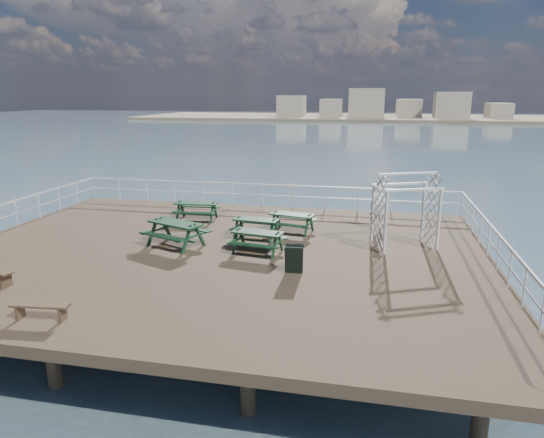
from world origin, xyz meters
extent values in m
cube|color=brown|center=(0.00, 0.00, -0.15)|extent=(18.00, 14.00, 0.30)
plane|color=#456474|center=(0.00, 40.00, -2.00)|extent=(300.00, 300.00, 0.00)
cube|color=tan|center=(15.00, 135.00, -1.60)|extent=(160.00, 40.00, 0.80)
cube|color=beige|center=(-20.00, 132.00, 1.80)|extent=(8.00, 8.00, 6.00)
cube|color=beige|center=(-8.00, 132.00, 1.30)|extent=(6.00, 8.00, 5.00)
cube|color=beige|center=(2.00, 132.00, 2.80)|extent=(10.00, 8.00, 8.00)
cube|color=beige|center=(14.00, 132.00, 1.30)|extent=(7.00, 8.00, 5.00)
cube|color=beige|center=(25.00, 132.00, 2.30)|extent=(9.00, 8.00, 7.00)
cube|color=beige|center=(38.00, 132.00, 0.80)|extent=(6.00, 8.00, 4.00)
cylinder|color=brown|center=(7.50, -5.50, -1.35)|extent=(0.36, 0.36, 2.10)
cylinder|color=brown|center=(-7.50, 5.50, -1.35)|extent=(0.36, 0.36, 2.10)
cylinder|color=brown|center=(7.50, 5.50, -1.35)|extent=(0.36, 0.36, 2.10)
cube|color=silver|center=(0.00, 6.85, 1.05)|extent=(17.70, 0.07, 0.07)
cube|color=silver|center=(0.00, 6.85, 0.55)|extent=(17.70, 0.05, 0.05)
cylinder|color=silver|center=(-8.85, 6.85, 0.55)|extent=(0.05, 0.05, 1.10)
cube|color=silver|center=(8.85, 0.00, 1.05)|extent=(0.07, 13.70, 0.07)
cube|color=silver|center=(8.85, 0.00, 0.55)|extent=(0.05, 13.70, 0.05)
cube|color=#153C1F|center=(-2.16, 3.86, 0.72)|extent=(1.79, 0.79, 0.06)
cube|color=#153C1F|center=(-2.20, 4.44, 0.44)|extent=(1.76, 0.35, 0.05)
cube|color=#153C1F|center=(-2.13, 3.27, 0.44)|extent=(1.76, 0.35, 0.05)
cube|color=#153C1F|center=(-2.89, 3.81, 0.42)|extent=(0.16, 1.41, 0.06)
cube|color=#153C1F|center=(-1.43, 3.90, 0.42)|extent=(0.16, 1.41, 0.06)
cube|color=#153C1F|center=(-2.91, 4.10, 0.37)|extent=(0.11, 0.51, 0.85)
cube|color=#153C1F|center=(-2.87, 3.52, 0.37)|extent=(0.11, 0.51, 0.85)
cube|color=#153C1F|center=(-1.45, 4.19, 0.37)|extent=(0.11, 0.51, 0.85)
cube|color=#153C1F|center=(-1.42, 3.61, 0.37)|extent=(0.11, 0.51, 0.85)
cube|color=#153C1F|center=(-2.16, 3.86, 0.24)|extent=(1.56, 0.17, 0.06)
cube|color=#153C1F|center=(0.91, 1.85, 0.68)|extent=(1.71, 0.82, 0.06)
cube|color=#153C1F|center=(0.97, 2.40, 0.41)|extent=(1.67, 0.40, 0.05)
cube|color=#153C1F|center=(0.85, 1.30, 0.41)|extent=(1.67, 0.40, 0.05)
cube|color=#153C1F|center=(0.22, 1.92, 0.40)|extent=(0.22, 1.33, 0.06)
cube|color=#153C1F|center=(1.59, 1.77, 0.40)|extent=(0.22, 1.33, 0.06)
cube|color=#153C1F|center=(0.25, 2.20, 0.35)|extent=(0.12, 0.48, 0.81)
cube|color=#153C1F|center=(0.19, 1.65, 0.35)|extent=(0.12, 0.48, 0.81)
cube|color=#153C1F|center=(1.62, 2.05, 0.35)|extent=(0.12, 0.48, 0.81)
cube|color=#153C1F|center=(1.56, 1.50, 0.35)|extent=(0.12, 0.48, 0.81)
cube|color=#153C1F|center=(0.91, 1.85, 0.23)|extent=(1.47, 0.23, 0.06)
cube|color=#153C1F|center=(2.08, 2.86, 0.69)|extent=(1.77, 0.97, 0.06)
cube|color=#153C1F|center=(2.19, 3.41, 0.42)|extent=(1.68, 0.56, 0.05)
cube|color=#153C1F|center=(1.97, 2.32, 0.42)|extent=(1.68, 0.56, 0.05)
cube|color=#153C1F|center=(1.40, 3.00, 0.40)|extent=(0.34, 1.33, 0.06)
cube|color=#153C1F|center=(2.76, 2.73, 0.40)|extent=(0.34, 1.33, 0.06)
cube|color=#153C1F|center=(1.46, 3.28, 0.35)|extent=(0.17, 0.48, 0.81)
cube|color=#153C1F|center=(1.35, 2.73, 0.35)|extent=(0.17, 0.48, 0.81)
cube|color=#153C1F|center=(2.82, 3.00, 0.35)|extent=(0.17, 0.48, 0.81)
cube|color=#153C1F|center=(2.71, 2.45, 0.35)|extent=(0.17, 0.48, 0.81)
cube|color=#153C1F|center=(2.08, 2.86, 0.23)|extent=(1.47, 0.37, 0.06)
cube|color=#153C1F|center=(-1.60, 0.30, 0.81)|extent=(2.12, 1.45, 0.07)
cube|color=#153C1F|center=(-1.36, 0.91, 0.49)|extent=(1.93, 1.00, 0.05)
cube|color=#153C1F|center=(-1.85, -0.31, 0.49)|extent=(1.93, 1.00, 0.05)
cube|color=#153C1F|center=(-2.37, 0.61, 0.47)|extent=(0.68, 1.51, 0.07)
cube|color=#153C1F|center=(-0.84, -0.01, 0.47)|extent=(0.68, 1.51, 0.07)
cube|color=#153C1F|center=(-2.24, 0.91, 0.42)|extent=(0.29, 0.56, 0.96)
cube|color=#153C1F|center=(-2.49, 0.30, 0.42)|extent=(0.29, 0.56, 0.96)
cube|color=#153C1F|center=(-0.72, 0.29, 0.42)|extent=(0.29, 0.56, 0.96)
cube|color=#153C1F|center=(-0.97, -0.32, 0.42)|extent=(0.29, 0.56, 0.96)
cube|color=#153C1F|center=(-1.60, 0.30, 0.27)|extent=(1.66, 0.74, 0.07)
cube|color=#153C1F|center=(1.38, 0.15, 0.69)|extent=(1.77, 0.92, 0.06)
cube|color=#153C1F|center=(1.47, 0.71, 0.42)|extent=(1.70, 0.50, 0.05)
cube|color=#153C1F|center=(1.29, -0.40, 0.42)|extent=(1.70, 0.50, 0.05)
cube|color=#153C1F|center=(0.69, 0.27, 0.40)|extent=(0.29, 1.35, 0.06)
cube|color=#153C1F|center=(2.08, 0.04, 0.40)|extent=(0.29, 1.35, 0.06)
cube|color=#153C1F|center=(0.73, 0.54, 0.36)|extent=(0.15, 0.49, 0.82)
cube|color=#153C1F|center=(0.64, -0.01, 0.36)|extent=(0.15, 0.49, 0.82)
cube|color=#153C1F|center=(2.12, 0.32, 0.36)|extent=(0.15, 0.49, 0.82)
cube|color=#153C1F|center=(2.03, -0.24, 0.36)|extent=(0.15, 0.49, 0.82)
cube|color=#153C1F|center=(1.38, 0.15, 0.23)|extent=(1.49, 0.31, 0.06)
cube|color=brown|center=(-4.70, -4.23, 0.19)|extent=(0.17, 0.33, 0.38)
cube|color=brown|center=(-2.42, -5.80, 0.38)|extent=(1.43, 0.48, 0.05)
cube|color=brown|center=(-2.94, -5.86, 0.18)|extent=(0.10, 0.30, 0.35)
cube|color=brown|center=(-1.89, -5.74, 0.18)|extent=(0.10, 0.30, 0.35)
cube|color=silver|center=(5.53, 0.85, 1.05)|extent=(0.10, 0.10, 2.11)
cube|color=silver|center=(5.10, 1.81, 1.05)|extent=(0.10, 0.10, 2.11)
cube|color=silver|center=(7.29, 1.65, 1.05)|extent=(0.10, 0.10, 2.11)
cube|color=silver|center=(6.86, 2.61, 1.05)|extent=(0.10, 0.10, 2.11)
cube|color=silver|center=(6.41, 1.25, 2.14)|extent=(1.95, 0.93, 0.07)
cube|color=silver|center=(5.98, 2.21, 2.14)|extent=(1.95, 0.93, 0.07)
cube|color=silver|center=(6.20, 1.73, 2.59)|extent=(1.94, 0.92, 0.06)
cube|color=black|center=(2.89, -1.61, 0.42)|extent=(0.54, 0.25, 0.87)
cube|color=black|center=(2.88, -1.44, 0.42)|extent=(0.54, 0.25, 0.87)
imported|color=white|center=(5.27, 4.01, 0.90)|extent=(0.77, 0.66, 1.80)
camera|label=1|loc=(5.06, -14.91, 5.16)|focal=32.00mm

